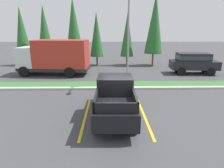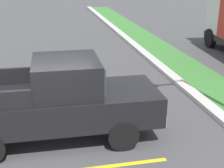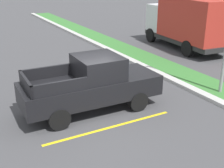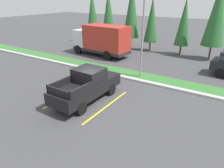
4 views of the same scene
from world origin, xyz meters
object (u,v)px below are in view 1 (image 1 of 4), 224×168
(suv_distant, at_px, (194,62))
(cypress_tree_left_inner, at_px, (44,30))
(cypress_tree_rightmost, at_px, (127,35))
(cypress_tree_far_right, at_px, (155,24))
(cypress_tree_center, at_px, (74,26))
(cargo_truck_distant, at_px, (55,56))
(cypress_tree_leftmost, at_px, (22,31))
(street_light, at_px, (128,35))
(pickup_truck_main, at_px, (115,97))
(cypress_tree_right_inner, at_px, (97,35))

(suv_distant, bearing_deg, cypress_tree_left_inner, 162.88)
(suv_distant, xyz_separation_m, cypress_tree_rightmost, (-6.26, 4.98, 2.45))
(cypress_tree_far_right, bearing_deg, cypress_tree_center, 179.08)
(cargo_truck_distant, relative_size, cypress_tree_center, 0.88)
(cypress_tree_leftmost, bearing_deg, suv_distant, -15.30)
(cypress_tree_left_inner, bearing_deg, cypress_tree_rightmost, -0.07)
(cargo_truck_distant, relative_size, cypress_tree_far_right, 0.83)
(cargo_truck_distant, distance_m, street_light, 8.15)
(pickup_truck_main, distance_m, cypress_tree_far_right, 15.78)
(cypress_tree_center, distance_m, cypress_tree_rightmost, 6.49)
(cargo_truck_distant, height_order, street_light, street_light)
(pickup_truck_main, height_order, cypress_tree_leftmost, cypress_tree_leftmost)
(street_light, bearing_deg, pickup_truck_main, -102.12)
(cypress_tree_leftmost, distance_m, cypress_tree_far_right, 16.00)
(street_light, height_order, cypress_tree_left_inner, cypress_tree_left_inner)
(cypress_tree_right_inner, bearing_deg, cargo_truck_distant, -127.10)
(cypress_tree_far_right, bearing_deg, cargo_truck_distant, -155.70)
(cypress_tree_left_inner, bearing_deg, pickup_truck_main, -61.50)
(cypress_tree_leftmost, bearing_deg, cypress_tree_far_right, -1.93)
(cargo_truck_distant, height_order, cypress_tree_center, cypress_tree_center)
(street_light, xyz_separation_m, cypress_tree_rightmost, (0.80, 9.29, -0.26))
(pickup_truck_main, height_order, cypress_tree_far_right, cypress_tree_far_right)
(suv_distant, relative_size, cypress_tree_center, 0.60)
(pickup_truck_main, height_order, cargo_truck_distant, cargo_truck_distant)
(pickup_truck_main, height_order, cypress_tree_right_inner, cypress_tree_right_inner)
(cargo_truck_distant, height_order, cypress_tree_right_inner, cypress_tree_right_inner)
(street_light, bearing_deg, cypress_tree_rightmost, 85.08)
(pickup_truck_main, height_order, suv_distant, same)
(cypress_tree_rightmost, bearing_deg, suv_distant, -38.52)
(cargo_truck_distant, bearing_deg, cypress_tree_far_right, 24.30)
(street_light, distance_m, cypress_tree_far_right, 9.87)
(street_light, distance_m, cypress_tree_rightmost, 9.32)
(cargo_truck_distant, distance_m, cypress_tree_far_right, 12.14)
(pickup_truck_main, bearing_deg, street_light, 77.88)
(street_light, distance_m, cypress_tree_right_inner, 9.60)
(cypress_tree_center, xyz_separation_m, cypress_tree_right_inner, (2.70, 0.02, -0.95))
(street_light, height_order, cypress_tree_right_inner, street_light)
(cypress_tree_right_inner, bearing_deg, street_light, -72.29)
(pickup_truck_main, bearing_deg, cargo_truck_distant, 120.07)
(cargo_truck_distant, xyz_separation_m, cypress_tree_left_inner, (-2.46, 5.16, 2.37))
(pickup_truck_main, relative_size, street_light, 0.77)
(street_light, distance_m, cypress_tree_center, 10.74)
(cargo_truck_distant, xyz_separation_m, cypress_tree_far_right, (10.70, 4.83, 3.10))
(cypress_tree_right_inner, bearing_deg, pickup_truck_main, -83.13)
(cypress_tree_left_inner, relative_size, cypress_tree_far_right, 0.85)
(cargo_truck_distant, height_order, cypress_tree_far_right, cypress_tree_far_right)
(cypress_tree_rightmost, bearing_deg, cypress_tree_center, -178.59)
(cypress_tree_far_right, bearing_deg, cypress_tree_right_inner, 178.58)
(cargo_truck_distant, xyz_separation_m, cypress_tree_rightmost, (7.50, 5.14, 1.84))
(cypress_tree_center, bearing_deg, cypress_tree_left_inner, 177.23)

